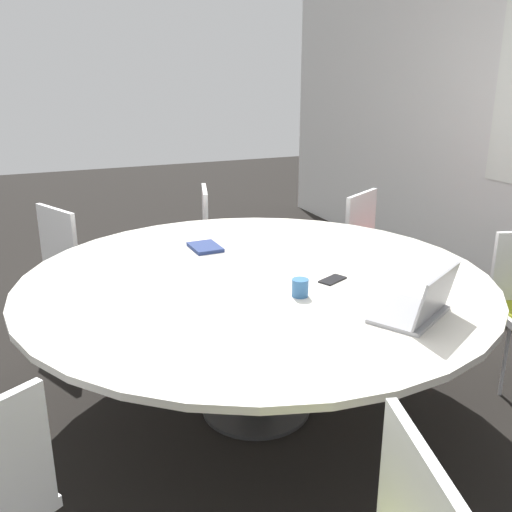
% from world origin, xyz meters
% --- Properties ---
extents(ground_plane, '(16.00, 16.00, 0.00)m').
position_xyz_m(ground_plane, '(0.00, 0.00, 0.00)').
color(ground_plane, black).
extents(conference_table, '(2.26, 2.26, 0.74)m').
position_xyz_m(conference_table, '(0.00, 0.00, 0.66)').
color(conference_table, '#333333').
rests_on(conference_table, ground_plane).
extents(chair_2, '(0.59, 0.59, 0.87)m').
position_xyz_m(chair_2, '(-0.83, 1.28, 0.52)').
color(chair_2, white).
rests_on(chair_2, ground_plane).
extents(chair_3, '(0.54, 0.53, 0.87)m').
position_xyz_m(chair_3, '(-1.48, 0.36, 0.52)').
color(chair_3, white).
rests_on(chair_3, ground_plane).
extents(chair_4, '(0.58, 0.57, 0.87)m').
position_xyz_m(chair_4, '(-1.35, -0.70, 0.52)').
color(chair_4, white).
rests_on(chair_4, ground_plane).
extents(laptop, '(0.37, 0.41, 0.21)m').
position_xyz_m(laptop, '(0.72, 0.41, 0.79)').
color(laptop, '#99999E').
rests_on(laptop, conference_table).
extents(spiral_notebook, '(0.21, 0.16, 0.02)m').
position_xyz_m(spiral_notebook, '(-0.51, -0.09, 0.75)').
color(spiral_notebook, navy).
rests_on(spiral_notebook, conference_table).
extents(coffee_cup, '(0.07, 0.07, 0.08)m').
position_xyz_m(coffee_cup, '(0.32, 0.08, 0.78)').
color(coffee_cup, '#33669E').
rests_on(coffee_cup, conference_table).
extents(cell_phone, '(0.12, 0.16, 0.01)m').
position_xyz_m(cell_phone, '(0.20, 0.31, 0.74)').
color(cell_phone, black).
rests_on(cell_phone, conference_table).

